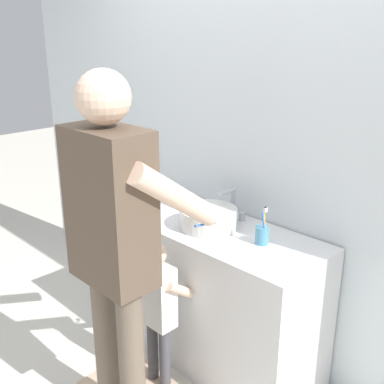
% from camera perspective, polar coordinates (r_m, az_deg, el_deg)
% --- Properties ---
extents(ground_plane, '(14.00, 14.00, 0.00)m').
position_cam_1_polar(ground_plane, '(2.94, -2.22, -21.09)').
color(ground_plane, silver).
extents(back_wall, '(4.40, 0.08, 2.70)m').
position_cam_1_polar(back_wall, '(2.75, 7.00, 7.53)').
color(back_wall, silver).
rests_on(back_wall, ground).
extents(vanity_cabinet, '(1.36, 0.54, 0.84)m').
position_cam_1_polar(vanity_cabinet, '(2.87, 2.17, -11.89)').
color(vanity_cabinet, white).
rests_on(vanity_cabinet, ground).
extents(sink_basin, '(0.32, 0.32, 0.11)m').
position_cam_1_polar(sink_basin, '(2.64, 2.00, -3.13)').
color(sink_basin, silver).
rests_on(sink_basin, vanity_cabinet).
extents(faucet, '(0.18, 0.14, 0.18)m').
position_cam_1_polar(faucet, '(2.77, 4.83, -1.55)').
color(faucet, '#B7BABF').
rests_on(faucet, vanity_cabinet).
extents(toothbrush_cup, '(0.07, 0.07, 0.21)m').
position_cam_1_polar(toothbrush_cup, '(2.47, 8.48, -5.06)').
color(toothbrush_cup, '#4C8EB2').
rests_on(toothbrush_cup, vanity_cabinet).
extents(child_toddler, '(0.27, 0.27, 0.87)m').
position_cam_1_polar(child_toddler, '(2.58, -4.07, -13.26)').
color(child_toddler, '#47474C').
rests_on(child_toddler, ground).
extents(adult_parent, '(0.54, 0.57, 1.75)m').
position_cam_1_polar(adult_parent, '(2.13, -9.33, -4.52)').
color(adult_parent, '#6B5B4C').
rests_on(adult_parent, ground).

